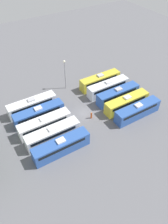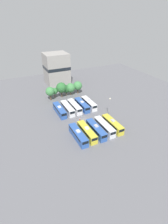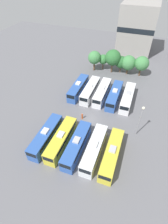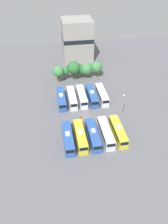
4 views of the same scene
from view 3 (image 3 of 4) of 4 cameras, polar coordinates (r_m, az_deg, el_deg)
name	(u,v)px [view 3 (image 3 of 4)]	position (r m, az deg, el deg)	size (l,w,h in m)	color
ground_plane	(91,119)	(43.01, 2.33, -2.40)	(130.79, 130.79, 0.00)	slate
bus_0	(46,136)	(38.15, -12.24, -7.57)	(2.54, 11.21, 3.36)	#2D56A8
bus_1	(61,139)	(37.00, -7.39, -8.79)	(2.54, 11.21, 3.36)	gold
bus_2	(77,145)	(35.87, -2.38, -10.61)	(2.54, 11.21, 3.36)	#2D56A8
bus_3	(94,149)	(35.33, 3.39, -11.85)	(2.54, 11.21, 3.36)	silver
bus_4	(112,154)	(34.99, 9.07, -13.33)	(2.54, 11.21, 3.36)	gold
bus_5	(78,88)	(50.67, -1.86, 7.95)	(2.54, 11.21, 3.36)	#2D56A8
bus_6	(90,90)	(49.70, 2.06, 7.18)	(2.54, 11.21, 3.36)	silver
bus_7	(102,92)	(49.17, 5.93, 6.51)	(2.54, 11.21, 3.36)	silver
bus_8	(114,95)	(48.47, 9.91, 5.46)	(2.54, 11.21, 3.36)	#2D56A8
bus_9	(128,97)	(48.37, 14.04, 4.64)	(2.54, 11.21, 3.36)	white
worker_person	(82,116)	(42.61, -0.59, -1.36)	(0.36, 0.36, 1.76)	#CC4C19
light_pole	(141,117)	(37.68, 18.10, -1.43)	(0.60, 0.60, 8.06)	gray
tree_0	(95,58)	(60.82, 3.46, 17.29)	(4.29, 4.29, 6.75)	brown
tree_1	(103,59)	(61.92, 6.32, 16.70)	(3.22, 3.22, 5.34)	brown
tree_2	(113,58)	(59.95, 9.43, 17.11)	(5.08, 5.08, 7.78)	brown
tree_3	(121,62)	(60.97, 12.06, 15.63)	(3.95, 3.95, 5.70)	brown
tree_4	(128,63)	(60.49, 14.31, 15.29)	(4.72, 4.72, 6.34)	brown
tree_5	(142,64)	(60.32, 18.34, 14.79)	(4.55, 4.55, 6.64)	brown
depot_building	(137,29)	(76.79, 16.90, 24.62)	(13.11, 12.25, 17.65)	gray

